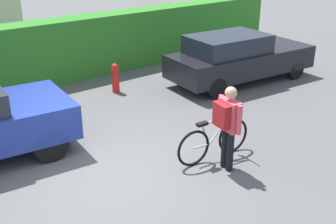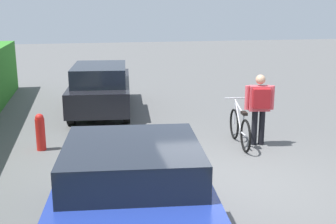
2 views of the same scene
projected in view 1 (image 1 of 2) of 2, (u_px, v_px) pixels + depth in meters
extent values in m
plane|color=#565656|center=(105.00, 175.00, 7.49)|extent=(60.00, 60.00, 0.00)
cylinder|color=black|center=(26.00, 115.00, 9.12)|extent=(0.69, 0.25, 0.68)
cylinder|color=black|center=(51.00, 144.00, 7.84)|extent=(0.69, 0.25, 0.68)
cube|color=black|center=(241.00, 61.00, 12.09)|extent=(4.56, 2.09, 0.64)
cube|color=#1E232D|center=(228.00, 44.00, 11.59)|extent=(2.35, 1.66, 0.50)
cylinder|color=black|center=(260.00, 58.00, 13.53)|extent=(0.58, 0.24, 0.57)
cylinder|color=black|center=(295.00, 70.00, 12.40)|extent=(0.58, 0.24, 0.57)
cylinder|color=black|center=(185.00, 74.00, 12.03)|extent=(0.58, 0.24, 0.57)
cylinder|color=black|center=(216.00, 88.00, 10.91)|extent=(0.58, 0.24, 0.57)
torus|color=black|center=(233.00, 136.00, 8.13)|extent=(0.71, 0.12, 0.71)
torus|color=black|center=(193.00, 148.00, 7.65)|extent=(0.71, 0.12, 0.71)
cylinder|color=silver|center=(222.00, 126.00, 7.87)|extent=(0.62, 0.10, 0.63)
cylinder|color=silver|center=(206.00, 135.00, 7.71)|extent=(0.22, 0.06, 0.45)
cylinder|color=silver|center=(218.00, 118.00, 7.74)|extent=(0.73, 0.11, 0.18)
cylinder|color=silver|center=(201.00, 146.00, 7.75)|extent=(0.37, 0.07, 0.05)
cylinder|color=silver|center=(234.00, 122.00, 8.02)|extent=(0.04, 0.04, 0.59)
cube|color=black|center=(202.00, 124.00, 7.57)|extent=(0.23, 0.12, 0.06)
cylinder|color=silver|center=(235.00, 107.00, 7.89)|extent=(0.08, 0.50, 0.03)
cylinder|color=black|center=(225.00, 147.00, 7.62)|extent=(0.13, 0.13, 0.79)
cylinder|color=black|center=(230.00, 151.00, 7.48)|extent=(0.13, 0.13, 0.79)
cube|color=#DB4C56|center=(230.00, 115.00, 7.29)|extent=(0.28, 0.49, 0.56)
sphere|color=tan|center=(231.00, 93.00, 7.12)|extent=(0.21, 0.21, 0.21)
cylinder|color=#DB4C56|center=(221.00, 109.00, 7.51)|extent=(0.09, 0.09, 0.53)
cylinder|color=#DB4C56|center=(239.00, 120.00, 7.05)|extent=(0.09, 0.09, 0.53)
cube|color=maroon|center=(222.00, 115.00, 7.21)|extent=(0.23, 0.39, 0.42)
cylinder|color=red|center=(116.00, 80.00, 11.31)|extent=(0.20, 0.20, 0.70)
sphere|color=red|center=(115.00, 67.00, 11.17)|extent=(0.18, 0.18, 0.18)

